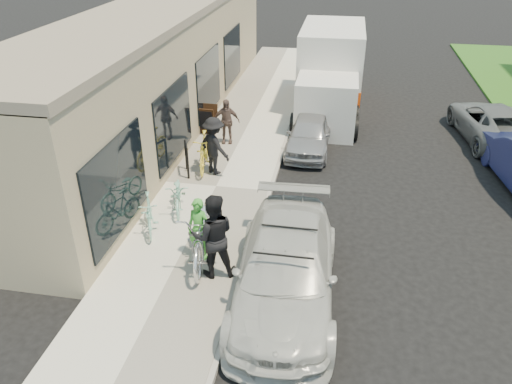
{
  "coord_description": "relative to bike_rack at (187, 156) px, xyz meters",
  "views": [
    {
      "loc": [
        1.33,
        -9.15,
        6.99
      ],
      "look_at": [
        -0.53,
        1.27,
        1.05
      ],
      "focal_mm": 35.0,
      "sensor_mm": 36.0,
      "label": 1
    }
  ],
  "objects": [
    {
      "name": "man_standing",
      "position": [
        1.97,
        -4.45,
        0.38
      ],
      "size": [
        1.1,
        0.96,
        1.92
      ],
      "primitive_type": "imported",
      "rotation": [
        0.0,
        0.0,
        3.43
      ],
      "color": "black",
      "rests_on": "sidewalk"
    },
    {
      "name": "sedan_white",
      "position": [
        3.54,
        -4.8,
        -0.01
      ],
      "size": [
        2.26,
        5.05,
        1.48
      ],
      "rotation": [
        0.0,
        0.0,
        0.05
      ],
      "color": "#B9B9B4",
      "rests_on": "ground"
    },
    {
      "name": "far_car_gray",
      "position": [
        9.58,
        4.74,
        -0.11
      ],
      "size": [
        2.65,
        4.73,
        1.25
      ],
      "primitive_type": "imported",
      "rotation": [
        0.0,
        0.0,
        3.27
      ],
      "color": "slate",
      "rests_on": "ground"
    },
    {
      "name": "cruiser_bike_c",
      "position": [
        0.4,
        0.45,
        -0.03
      ],
      "size": [
        0.79,
        1.89,
        1.1
      ],
      "primitive_type": "imported",
      "rotation": [
        0.0,
        0.0,
        0.16
      ],
      "color": "yellow",
      "rests_on": "sidewalk"
    },
    {
      "name": "woman_rider",
      "position": [
        1.5,
        -3.94,
        0.16
      ],
      "size": [
        0.61,
        0.48,
        1.49
      ],
      "primitive_type": "imported",
      "rotation": [
        0.0,
        0.0,
        -0.25
      ],
      "color": "green",
      "rests_on": "sidewalk"
    },
    {
      "name": "sidewalk",
      "position": [
        1.03,
        -0.61,
        -0.66
      ],
      "size": [
        3.0,
        34.0,
        0.15
      ],
      "primitive_type": "cube",
      "color": "beige",
      "rests_on": "ground"
    },
    {
      "name": "cruiser_bike_a",
      "position": [
        -0.02,
        -3.06,
        -0.13
      ],
      "size": [
        0.94,
        1.56,
        0.9
      ],
      "primitive_type": "imported",
      "rotation": [
        0.0,
        0.0,
        0.37
      ],
      "color": "#8ACDB5",
      "rests_on": "sidewalk"
    },
    {
      "name": "ground",
      "position": [
        3.03,
        -3.61,
        -0.73
      ],
      "size": [
        120.0,
        120.0,
        0.0
      ],
      "primitive_type": "plane",
      "color": "black",
      "rests_on": "ground"
    },
    {
      "name": "curb",
      "position": [
        2.58,
        -0.61,
        -0.67
      ],
      "size": [
        0.12,
        34.0,
        0.13
      ],
      "primitive_type": "cube",
      "color": "#9A948D",
      "rests_on": "ground"
    },
    {
      "name": "tandem_bike",
      "position": [
        1.57,
        -3.87,
        0.1
      ],
      "size": [
        1.3,
        2.71,
        1.36
      ],
      "primitive_type": "imported",
      "rotation": [
        0.0,
        0.0,
        0.16
      ],
      "color": "silver",
      "rests_on": "sidewalk"
    },
    {
      "name": "bystander_a",
      "position": [
        0.79,
        0.22,
        0.29
      ],
      "size": [
        1.3,
        1.17,
        1.74
      ],
      "primitive_type": "imported",
      "rotation": [
        0.0,
        0.0,
        2.54
      ],
      "color": "black",
      "rests_on": "sidewalk"
    },
    {
      "name": "sedan_silver",
      "position": [
        3.4,
        2.69,
        -0.14
      ],
      "size": [
        1.47,
        3.48,
        1.18
      ],
      "primitive_type": "imported",
      "rotation": [
        0.0,
        0.0,
        -0.02
      ],
      "color": "#A2A2A8",
      "rests_on": "ground"
    },
    {
      "name": "storefront",
      "position": [
        -2.22,
        4.38,
        1.39
      ],
      "size": [
        3.6,
        20.0,
        4.22
      ],
      "color": "tan",
      "rests_on": "ground"
    },
    {
      "name": "moving_truck",
      "position": [
        3.82,
        6.89,
        0.66
      ],
      "size": [
        2.45,
        6.42,
        3.15
      ],
      "rotation": [
        0.0,
        0.0,
        0.0
      ],
      "color": "silver",
      "rests_on": "ground"
    },
    {
      "name": "cruiser_bike_b",
      "position": [
        0.37,
        -1.98,
        -0.16
      ],
      "size": [
        1.02,
        1.72,
        0.86
      ],
      "primitive_type": "imported",
      "rotation": [
        0.0,
        0.0,
        0.3
      ],
      "color": "#8ACDB5",
      "rests_on": "sidewalk"
    },
    {
      "name": "bystander_b",
      "position": [
        0.62,
        2.48,
        0.18
      ],
      "size": [
        0.95,
        0.52,
        1.53
      ],
      "primitive_type": "imported",
      "rotation": [
        0.0,
        0.0,
        0.18
      ],
      "color": "brown",
      "rests_on": "sidewalk"
    },
    {
      "name": "bike_rack",
      "position": [
        0.0,
        0.0,
        0.0
      ],
      "size": [
        0.29,
        0.65,
        0.97
      ],
      "rotation": [
        0.0,
        0.0,
        0.37
      ],
      "color": "black",
      "rests_on": "sidewalk"
    },
    {
      "name": "sandwich_board",
      "position": [
        -0.22,
        3.16,
        -0.08
      ],
      "size": [
        0.62,
        0.62,
        0.99
      ],
      "rotation": [
        0.0,
        0.0,
        -0.03
      ],
      "color": "#311B0D",
      "rests_on": "sidewalk"
    }
  ]
}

